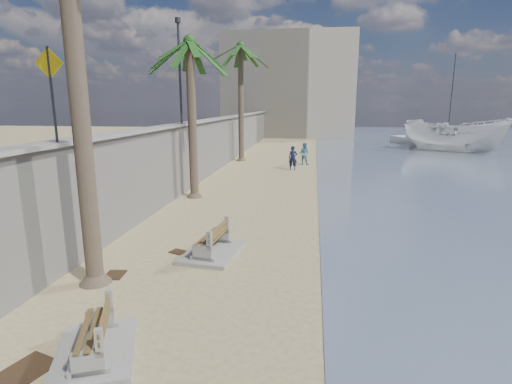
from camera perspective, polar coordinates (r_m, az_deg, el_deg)
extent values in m
plane|color=tan|center=(9.53, -3.11, -16.36)|extent=(140.00, 140.00, 0.00)
cube|color=gray|center=(29.15, -5.58, 6.82)|extent=(0.45, 70.00, 3.50)
cube|color=gray|center=(29.03, -5.65, 10.36)|extent=(0.80, 70.00, 0.12)
cube|color=#B7AA93|center=(60.34, 4.80, 14.73)|extent=(18.00, 12.00, 14.00)
cube|color=gray|center=(8.60, -21.89, -20.39)|extent=(2.04, 2.40, 0.11)
cube|color=gray|center=(12.67, -6.25, -8.57)|extent=(1.75, 2.38, 0.12)
cylinder|color=brown|center=(10.59, -23.97, 11.79)|extent=(0.44, 0.44, 9.32)
cylinder|color=brown|center=(19.83, -9.10, 9.79)|extent=(0.42, 0.42, 7.43)
cylinder|color=brown|center=(32.77, -2.16, 12.33)|extent=(0.44, 0.44, 9.03)
cylinder|color=#2D2D33|center=(11.76, -27.08, 12.20)|extent=(0.07, 0.07, 2.40)
cube|color=yellow|center=(11.80, -27.48, 16.03)|extent=(0.78, 0.03, 0.78)
cylinder|color=#2D2D33|center=(21.34, -10.82, 16.34)|extent=(0.12, 0.12, 5.00)
cylinder|color=#2D2D33|center=(21.66, -11.11, 22.95)|extent=(0.28, 0.28, 0.25)
imported|color=#131534|center=(28.34, 5.30, 5.09)|extent=(0.73, 0.51, 1.95)
imported|color=teal|center=(30.98, 6.90, 5.63)|extent=(1.10, 0.97, 1.90)
imported|color=silver|center=(43.96, 26.42, 7.49)|extent=(5.12, 5.09, 4.31)
cube|color=silver|center=(63.00, 25.68, 7.31)|extent=(6.58, 6.44, 0.70)
cylinder|color=#2D2D33|center=(62.86, 26.17, 12.45)|extent=(0.12, 0.12, 10.83)
cube|color=#382616|center=(8.68, -30.03, -21.21)|extent=(0.96, 1.08, 0.03)
cube|color=#382616|center=(11.81, -19.55, -11.10)|extent=(0.56, 0.67, 0.03)
cube|color=#382616|center=(13.01, -11.09, -8.38)|extent=(0.59, 0.54, 0.03)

